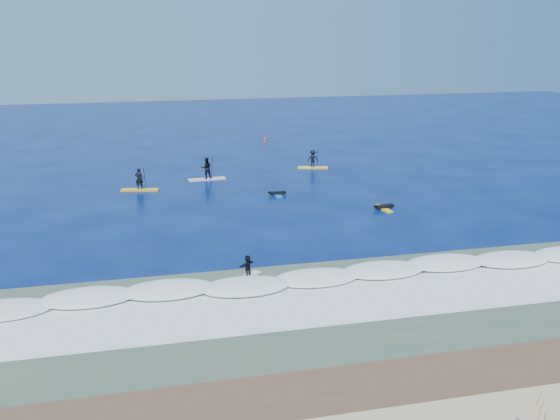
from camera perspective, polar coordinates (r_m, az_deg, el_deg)
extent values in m
plane|color=#031143|center=(43.38, -1.71, -1.53)|extent=(160.00, 160.00, 0.00)
cube|color=#523726|center=(24.57, 8.81, -16.69)|extent=(90.00, 5.00, 0.08)
cube|color=#3C5243|center=(30.73, 3.58, -9.35)|extent=(90.00, 13.00, 0.01)
cube|color=white|center=(34.24, 1.66, -6.54)|extent=(40.00, 6.00, 0.30)
cube|color=silver|center=(31.60, 3.06, -8.60)|extent=(34.00, 5.00, 0.02)
cube|color=#F3AD1A|center=(54.35, -12.69, 1.83)|extent=(3.28, 1.45, 0.11)
imported|color=black|center=(54.12, -12.75, 2.82)|extent=(0.74, 0.57, 1.83)
cylinder|color=black|center=(54.04, -12.25, 2.76)|extent=(0.20, 0.73, 2.13)
cube|color=black|center=(54.28, -12.19, 1.72)|extent=(0.13, 0.03, 0.32)
cube|color=silver|center=(57.20, -6.71, 2.84)|extent=(3.42, 1.05, 0.11)
imported|color=black|center=(56.97, -6.74, 3.84)|extent=(0.99, 0.79, 1.94)
cylinder|color=black|center=(57.07, -6.24, 3.81)|extent=(0.10, 0.78, 2.26)
cube|color=black|center=(57.31, -6.21, 2.77)|extent=(0.13, 0.03, 0.34)
cube|color=yellow|center=(61.64, 3.00, 3.91)|extent=(3.03, 1.44, 0.10)
imported|color=black|center=(61.45, 3.01, 4.72)|extent=(1.21, 0.88, 1.69)
cylinder|color=black|center=(61.48, 3.42, 4.66)|extent=(0.21, 0.67, 1.97)
cube|color=black|center=(61.67, 3.41, 3.81)|extent=(0.12, 0.03, 0.29)
cube|color=yellow|center=(48.15, 9.41, 0.14)|extent=(0.83, 2.16, 0.10)
cube|color=black|center=(48.15, 9.52, 0.34)|extent=(1.49, 0.57, 0.24)
sphere|color=black|center=(47.73, 8.67, 0.36)|extent=(0.24, 0.24, 0.24)
cube|color=blue|center=(51.44, -0.29, 1.40)|extent=(0.57, 1.93, 0.09)
cube|color=black|center=(51.42, -0.19, 1.58)|extent=(1.33, 0.39, 0.22)
sphere|color=black|center=(51.22, -1.00, 1.62)|extent=(0.22, 0.22, 0.22)
cube|color=silver|center=(34.42, -2.96, -6.08)|extent=(1.66, 1.47, 0.09)
imported|color=black|center=(34.18, -2.97, -5.10)|extent=(1.06, 0.95, 1.17)
cylinder|color=#DF4813|center=(75.47, -1.40, 6.37)|extent=(0.29, 0.29, 0.46)
cone|color=#DF4813|center=(75.41, -1.40, 6.63)|extent=(0.21, 0.21, 0.23)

